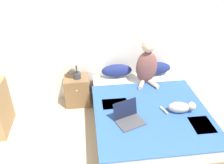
% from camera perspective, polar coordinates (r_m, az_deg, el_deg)
% --- Properties ---
extents(wall_back, '(5.20, 0.05, 2.55)m').
position_cam_1_polar(wall_back, '(4.08, 1.76, 12.45)').
color(wall_back, silver).
rests_on(wall_back, ground_plane).
extents(bed, '(1.62, 2.00, 0.49)m').
position_cam_1_polar(bed, '(3.72, 8.43, -8.32)').
color(bed, brown).
rests_on(bed, ground_plane).
extents(pillow_near, '(0.54, 0.20, 0.23)m').
position_cam_1_polar(pillow_near, '(4.17, 1.14, 2.75)').
color(pillow_near, navy).
rests_on(pillow_near, bed).
extents(pillow_far, '(0.54, 0.20, 0.23)m').
position_cam_1_polar(pillow_far, '(4.31, 10.48, 3.26)').
color(pillow_far, navy).
rests_on(pillow_far, bed).
extents(person_sitting, '(0.36, 0.36, 0.77)m').
position_cam_1_polar(person_sitting, '(3.93, 8.39, 4.25)').
color(person_sitting, brown).
rests_on(person_sitting, bed).
extents(cat_tabby, '(0.47, 0.22, 0.17)m').
position_cam_1_polar(cat_tabby, '(3.48, 16.31, -5.82)').
color(cat_tabby, '#A8A399').
rests_on(cat_tabby, bed).
extents(laptop_open, '(0.44, 0.41, 0.26)m').
position_cam_1_polar(laptop_open, '(3.21, 4.02, -8.57)').
color(laptop_open, '#424247').
rests_on(laptop_open, bed).
extents(nightstand, '(0.43, 0.37, 0.54)m').
position_cam_1_polar(nightstand, '(4.27, -8.36, -2.12)').
color(nightstand, brown).
rests_on(nightstand, ground_plane).
extents(table_lamp, '(0.26, 0.26, 0.50)m').
position_cam_1_polar(table_lamp, '(3.95, -8.76, 5.47)').
color(table_lamp, '#38383D').
rests_on(table_lamp, nightstand).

